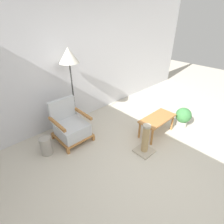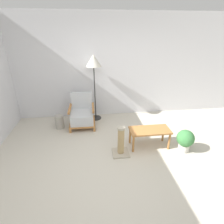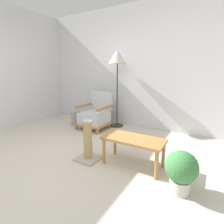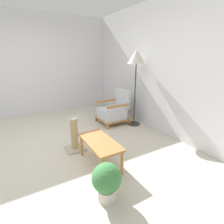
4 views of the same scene
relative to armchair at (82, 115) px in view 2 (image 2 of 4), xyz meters
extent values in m
plane|color=beige|center=(0.67, -1.80, -0.31)|extent=(14.00, 14.00, 0.00)
cube|color=silver|center=(0.67, 0.65, 1.04)|extent=(8.00, 0.06, 2.70)
cube|color=#B2753D|center=(-0.29, -0.34, -0.25)|extent=(0.05, 0.05, 0.10)
cube|color=#B2753D|center=(0.29, -0.34, -0.25)|extent=(0.05, 0.05, 0.10)
cube|color=#B2753D|center=(-0.29, 0.27, -0.25)|extent=(0.05, 0.05, 0.10)
cube|color=#B2753D|center=(0.29, 0.27, -0.25)|extent=(0.05, 0.05, 0.10)
cube|color=#B2753D|center=(0.00, -0.04, -0.19)|extent=(0.63, 0.66, 0.03)
cube|color=silver|center=(0.00, -0.06, -0.05)|extent=(0.55, 0.56, 0.25)
cube|color=silver|center=(0.00, 0.26, 0.30)|extent=(0.55, 0.08, 0.43)
cube|color=#B2753D|center=(-0.29, -0.04, 0.20)|extent=(0.05, 0.60, 0.05)
cube|color=#B2753D|center=(0.29, -0.04, 0.20)|extent=(0.05, 0.60, 0.05)
cylinder|color=#2D2D2D|center=(0.35, 0.37, -0.29)|extent=(0.30, 0.30, 0.03)
cylinder|color=#2D2D2D|center=(0.35, 0.37, 0.43)|extent=(0.03, 0.03, 1.41)
cone|color=beige|center=(0.35, 0.37, 1.28)|extent=(0.39, 0.39, 0.29)
cube|color=#B2753D|center=(1.42, -1.08, 0.08)|extent=(0.83, 0.39, 0.04)
cylinder|color=#B2753D|center=(1.04, -1.24, -0.12)|extent=(0.04, 0.04, 0.37)
cylinder|color=#B2753D|center=(1.79, -1.24, -0.12)|extent=(0.04, 0.04, 0.37)
cylinder|color=#B2753D|center=(1.04, -0.93, -0.12)|extent=(0.04, 0.04, 0.37)
cylinder|color=#B2753D|center=(1.79, -0.93, -0.12)|extent=(0.04, 0.04, 0.37)
cylinder|color=#9E998E|center=(-0.57, -0.07, -0.13)|extent=(0.21, 0.21, 0.35)
cylinder|color=beige|center=(2.08, -1.33, -0.23)|extent=(0.22, 0.22, 0.15)
sphere|color=#3D7F42|center=(2.08, -1.33, -0.01)|extent=(0.34, 0.34, 0.34)
cube|color=#B2A893|center=(0.78, -1.27, -0.29)|extent=(0.33, 0.33, 0.03)
cylinder|color=tan|center=(0.78, -1.27, -0.01)|extent=(0.13, 0.13, 0.53)
cylinder|color=#B2A893|center=(0.78, -1.27, 0.27)|extent=(0.14, 0.14, 0.04)
camera|label=1|loc=(-1.36, -2.68, 1.99)|focal=28.00mm
camera|label=2|loc=(0.27, -4.06, 1.91)|focal=28.00mm
camera|label=3|loc=(2.30, -3.12, 0.97)|focal=28.00mm
camera|label=4|loc=(3.53, -2.10, 1.31)|focal=28.00mm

